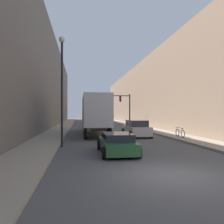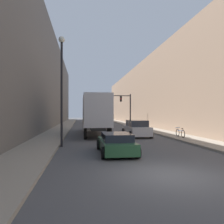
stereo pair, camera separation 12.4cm
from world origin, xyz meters
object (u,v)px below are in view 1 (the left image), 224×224
object	(u,v)px
street_lamp	(62,77)
parked_bicycle	(180,133)
semi_truck	(94,113)
suv_car	(136,129)
sedan_car	(117,143)
traffic_signal_gantry	(119,103)

from	to	relation	value
street_lamp	parked_bicycle	bearing A→B (deg)	17.86
semi_truck	street_lamp	bearing A→B (deg)	-108.27
semi_truck	parked_bicycle	bearing A→B (deg)	-35.00
suv_car	street_lamp	size ratio (longest dim) A/B	0.62
parked_bicycle	suv_car	bearing A→B (deg)	145.77
sedan_car	street_lamp	size ratio (longest dim) A/B	0.55
sedan_car	traffic_signal_gantry	size ratio (longest dim) A/B	0.67
suv_car	parked_bicycle	bearing A→B (deg)	-34.23
semi_truck	traffic_signal_gantry	distance (m)	11.76
semi_truck	parked_bicycle	size ratio (longest dim) A/B	6.59
sedan_car	street_lamp	bearing A→B (deg)	138.36
suv_car	street_lamp	bearing A→B (deg)	-140.12
traffic_signal_gantry	parked_bicycle	world-z (taller)	traffic_signal_gantry
traffic_signal_gantry	parked_bicycle	size ratio (longest dim) A/B	3.53
street_lamp	parked_bicycle	world-z (taller)	street_lamp
sedan_car	semi_truck	bearing A→B (deg)	92.64
sedan_car	suv_car	distance (m)	9.57
semi_truck	traffic_signal_gantry	world-z (taller)	traffic_signal_gantry
semi_truck	suv_car	world-z (taller)	semi_truck
parked_bicycle	sedan_car	bearing A→B (deg)	-137.79
traffic_signal_gantry	street_lamp	bearing A→B (deg)	-111.46
parked_bicycle	traffic_signal_gantry	bearing A→B (deg)	100.36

